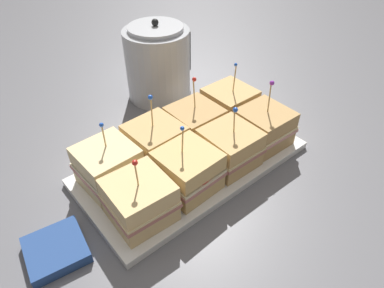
{
  "coord_description": "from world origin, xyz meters",
  "views": [
    {
      "loc": [
        -0.4,
        -0.47,
        0.58
      ],
      "look_at": [
        0.0,
        0.0,
        0.07
      ],
      "focal_mm": 32.0,
      "sensor_mm": 36.0,
      "label": 1
    }
  ],
  "objects_px": {
    "sandwich_front_far_right": "(264,127)",
    "sandwich_back_center_right": "(195,124)",
    "napkin_stack": "(56,250)",
    "serving_platter": "(192,163)",
    "sandwich_front_far_left": "(140,200)",
    "sandwich_front_center_left": "(188,171)",
    "sandwich_back_far_left": "(108,166)",
    "sandwich_front_center_right": "(230,147)",
    "sandwich_back_far_right": "(229,106)",
    "sandwich_back_center_left": "(155,143)",
    "kettle_steel": "(158,63)"
  },
  "relations": [
    {
      "from": "serving_platter",
      "to": "sandwich_front_center_right",
      "type": "height_order",
      "value": "sandwich_front_center_right"
    },
    {
      "from": "sandwich_front_center_right",
      "to": "napkin_stack",
      "type": "distance_m",
      "value": 0.42
    },
    {
      "from": "sandwich_front_far_left",
      "to": "sandwich_back_center_right",
      "type": "height_order",
      "value": "sandwich_back_center_right"
    },
    {
      "from": "sandwich_front_far_right",
      "to": "sandwich_front_center_right",
      "type": "bearing_deg",
      "value": -179.26
    },
    {
      "from": "serving_platter",
      "to": "sandwich_front_center_left",
      "type": "height_order",
      "value": "sandwich_front_center_left"
    },
    {
      "from": "sandwich_back_far_right",
      "to": "sandwich_front_center_right",
      "type": "bearing_deg",
      "value": -134.6
    },
    {
      "from": "sandwich_front_far_right",
      "to": "sandwich_back_center_right",
      "type": "height_order",
      "value": "sandwich_front_far_right"
    },
    {
      "from": "sandwich_front_far_right",
      "to": "sandwich_back_center_right",
      "type": "bearing_deg",
      "value": 135.95
    },
    {
      "from": "sandwich_front_far_left",
      "to": "sandwich_front_center_right",
      "type": "xyz_separation_m",
      "value": [
        0.25,
        0.0,
        0.0
      ]
    },
    {
      "from": "sandwich_front_center_right",
      "to": "sandwich_front_far_left",
      "type": "bearing_deg",
      "value": -179.8
    },
    {
      "from": "napkin_stack",
      "to": "sandwich_front_far_left",
      "type": "bearing_deg",
      "value": -13.19
    },
    {
      "from": "sandwich_front_center_right",
      "to": "sandwich_back_far_right",
      "type": "relative_size",
      "value": 0.89
    },
    {
      "from": "sandwich_front_far_left",
      "to": "sandwich_back_center_right",
      "type": "distance_m",
      "value": 0.28
    },
    {
      "from": "sandwich_front_far_left",
      "to": "sandwich_back_center_left",
      "type": "distance_m",
      "value": 0.18
    },
    {
      "from": "sandwich_front_far_right",
      "to": "sandwich_back_center_right",
      "type": "xyz_separation_m",
      "value": [
        -0.12,
        0.12,
        -0.0
      ]
    },
    {
      "from": "sandwich_front_center_right",
      "to": "sandwich_back_far_right",
      "type": "xyz_separation_m",
      "value": [
        0.12,
        0.12,
        0.0
      ]
    },
    {
      "from": "sandwich_front_center_left",
      "to": "sandwich_back_center_right",
      "type": "xyz_separation_m",
      "value": [
        0.12,
        0.12,
        -0.0
      ]
    },
    {
      "from": "sandwich_front_far_right",
      "to": "napkin_stack",
      "type": "distance_m",
      "value": 0.54
    },
    {
      "from": "sandwich_front_center_left",
      "to": "sandwich_back_center_left",
      "type": "relative_size",
      "value": 0.91
    },
    {
      "from": "serving_platter",
      "to": "sandwich_front_far_left",
      "type": "distance_m",
      "value": 0.2
    },
    {
      "from": "sandwich_front_center_right",
      "to": "sandwich_back_far_right",
      "type": "distance_m",
      "value": 0.18
    },
    {
      "from": "sandwich_back_far_right",
      "to": "napkin_stack",
      "type": "height_order",
      "value": "sandwich_back_far_right"
    },
    {
      "from": "serving_platter",
      "to": "napkin_stack",
      "type": "bearing_deg",
      "value": -176.24
    },
    {
      "from": "serving_platter",
      "to": "sandwich_back_center_left",
      "type": "height_order",
      "value": "sandwich_back_center_left"
    },
    {
      "from": "sandwich_front_far_right",
      "to": "sandwich_back_far_left",
      "type": "relative_size",
      "value": 1.12
    },
    {
      "from": "sandwich_back_center_right",
      "to": "sandwich_back_center_left",
      "type": "bearing_deg",
      "value": -179.79
    },
    {
      "from": "sandwich_back_center_left",
      "to": "sandwich_front_center_right",
      "type": "bearing_deg",
      "value": -44.31
    },
    {
      "from": "sandwich_front_far_right",
      "to": "sandwich_front_far_left",
      "type": "bearing_deg",
      "value": -179.62
    },
    {
      "from": "sandwich_front_far_left",
      "to": "sandwich_front_center_right",
      "type": "distance_m",
      "value": 0.25
    },
    {
      "from": "kettle_steel",
      "to": "napkin_stack",
      "type": "bearing_deg",
      "value": -144.86
    },
    {
      "from": "sandwich_front_far_right",
      "to": "sandwich_back_center_left",
      "type": "bearing_deg",
      "value": 154.02
    },
    {
      "from": "sandwich_back_far_left",
      "to": "napkin_stack",
      "type": "distance_m",
      "value": 0.2
    },
    {
      "from": "sandwich_back_center_left",
      "to": "kettle_steel",
      "type": "relative_size",
      "value": 0.73
    },
    {
      "from": "sandwich_back_center_left",
      "to": "sandwich_front_far_left",
      "type": "bearing_deg",
      "value": -135.52
    },
    {
      "from": "sandwich_front_center_left",
      "to": "sandwich_back_far_right",
      "type": "xyz_separation_m",
      "value": [
        0.25,
        0.12,
        0.0
      ]
    },
    {
      "from": "sandwich_back_far_left",
      "to": "sandwich_back_far_right",
      "type": "xyz_separation_m",
      "value": [
        0.37,
        0.0,
        0.0
      ]
    },
    {
      "from": "serving_platter",
      "to": "sandwich_front_center_left",
      "type": "xyz_separation_m",
      "value": [
        -0.06,
        -0.06,
        0.06
      ]
    },
    {
      "from": "sandwich_front_center_left",
      "to": "sandwich_back_far_left",
      "type": "height_order",
      "value": "sandwich_front_center_left"
    },
    {
      "from": "sandwich_back_center_left",
      "to": "napkin_stack",
      "type": "distance_m",
      "value": 0.31
    },
    {
      "from": "sandwich_back_far_right",
      "to": "napkin_stack",
      "type": "bearing_deg",
      "value": -170.92
    },
    {
      "from": "sandwich_back_center_right",
      "to": "napkin_stack",
      "type": "relative_size",
      "value": 1.42
    },
    {
      "from": "serving_platter",
      "to": "sandwich_front_center_left",
      "type": "distance_m",
      "value": 0.1
    },
    {
      "from": "sandwich_back_far_right",
      "to": "sandwich_front_center_left",
      "type": "bearing_deg",
      "value": -153.48
    },
    {
      "from": "sandwich_back_center_right",
      "to": "serving_platter",
      "type": "bearing_deg",
      "value": -134.73
    },
    {
      "from": "sandwich_front_far_left",
      "to": "sandwich_back_far_right",
      "type": "distance_m",
      "value": 0.39
    },
    {
      "from": "sandwich_front_center_left",
      "to": "serving_platter",
      "type": "bearing_deg",
      "value": 44.28
    },
    {
      "from": "sandwich_front_far_right",
      "to": "napkin_stack",
      "type": "relative_size",
      "value": 1.45
    },
    {
      "from": "sandwich_back_center_right",
      "to": "kettle_steel",
      "type": "height_order",
      "value": "kettle_steel"
    },
    {
      "from": "sandwich_back_far_left",
      "to": "sandwich_back_far_right",
      "type": "relative_size",
      "value": 0.89
    },
    {
      "from": "sandwich_front_far_right",
      "to": "sandwich_back_far_left",
      "type": "height_order",
      "value": "sandwich_front_far_right"
    }
  ]
}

